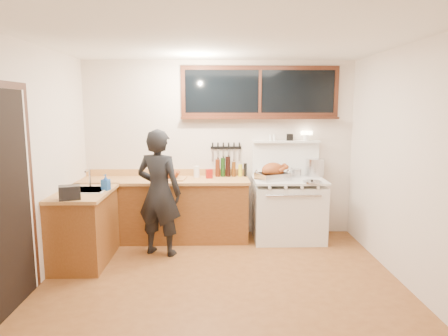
{
  "coord_description": "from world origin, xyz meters",
  "views": [
    {
      "loc": [
        -0.07,
        -4.22,
        1.94
      ],
      "look_at": [
        0.05,
        0.85,
        1.15
      ],
      "focal_mm": 32.0,
      "sensor_mm": 36.0,
      "label": 1
    }
  ],
  "objects_px": {
    "vintage_stove": "(288,208)",
    "roast_turkey": "(273,173)",
    "cutting_board": "(171,176)",
    "man": "(159,193)"
  },
  "relations": [
    {
      "from": "vintage_stove",
      "to": "man",
      "type": "relative_size",
      "value": 0.95
    },
    {
      "from": "man",
      "to": "roast_turkey",
      "type": "distance_m",
      "value": 1.64
    },
    {
      "from": "man",
      "to": "roast_turkey",
      "type": "xyz_separation_m",
      "value": [
        1.55,
        0.48,
        0.17
      ]
    },
    {
      "from": "vintage_stove",
      "to": "cutting_board",
      "type": "distance_m",
      "value": 1.76
    },
    {
      "from": "man",
      "to": "roast_turkey",
      "type": "relative_size",
      "value": 3.14
    },
    {
      "from": "roast_turkey",
      "to": "vintage_stove",
      "type": "bearing_deg",
      "value": 15.27
    },
    {
      "from": "cutting_board",
      "to": "roast_turkey",
      "type": "distance_m",
      "value": 1.46
    },
    {
      "from": "vintage_stove",
      "to": "roast_turkey",
      "type": "xyz_separation_m",
      "value": [
        -0.24,
        -0.07,
        0.54
      ]
    },
    {
      "from": "vintage_stove",
      "to": "roast_turkey",
      "type": "bearing_deg",
      "value": -164.73
    },
    {
      "from": "vintage_stove",
      "to": "roast_turkey",
      "type": "relative_size",
      "value": 2.98
    }
  ]
}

